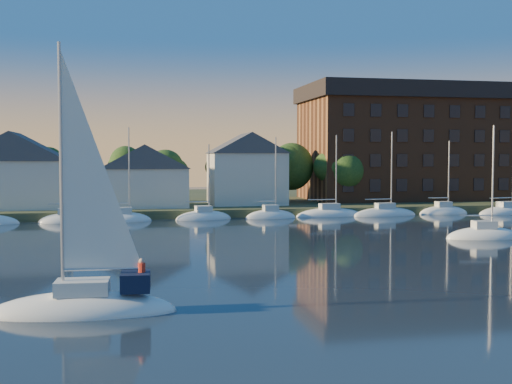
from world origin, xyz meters
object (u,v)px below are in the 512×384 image
object	(u,v)px
clubhouse_west	(16,169)
clubhouse_centre	(144,175)
clubhouse_east	(247,168)
hero_sailboat	(86,302)
condo_block	(404,142)
drifting_sailboat_right	(484,238)

from	to	relation	value
clubhouse_west	clubhouse_centre	distance (m)	16.05
clubhouse_east	hero_sailboat	world-z (taller)	hero_sailboat
clubhouse_centre	condo_block	size ratio (longest dim) A/B	0.37
clubhouse_east	drifting_sailboat_right	distance (m)	37.40
condo_block	hero_sailboat	distance (m)	76.02
clubhouse_centre	drifting_sailboat_right	world-z (taller)	drifting_sailboat_right
clubhouse_centre	clubhouse_east	bearing A→B (deg)	8.13
clubhouse_west	clubhouse_centre	xyz separation A→B (m)	(16.00, -1.00, -0.80)
clubhouse_west	drifting_sailboat_right	bearing A→B (deg)	-35.08
clubhouse_east	condo_block	size ratio (longest dim) A/B	0.34
drifting_sailboat_right	hero_sailboat	bearing A→B (deg)	-141.21
clubhouse_centre	condo_block	bearing A→B (deg)	11.24
hero_sailboat	drifting_sailboat_right	xyz separation A→B (m)	(34.42, 21.76, -0.49)
clubhouse_east	clubhouse_west	bearing A→B (deg)	-178.09
clubhouse_east	condo_block	world-z (taller)	condo_block
clubhouse_west	clubhouse_east	world-z (taller)	clubhouse_east
clubhouse_west	drifting_sailboat_right	distance (m)	56.49
clubhouse_east	hero_sailboat	bearing A→B (deg)	-108.51
clubhouse_west	clubhouse_east	xyz separation A→B (m)	(30.00, 1.00, 0.07)
condo_block	drifting_sailboat_right	size ratio (longest dim) A/B	2.69
drifting_sailboat_right	clubhouse_west	bearing A→B (deg)	151.41
drifting_sailboat_right	condo_block	bearing A→B (deg)	82.17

